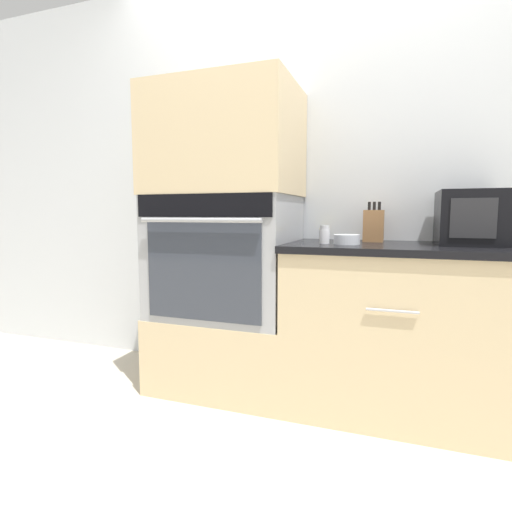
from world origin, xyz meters
TOP-DOWN VIEW (x-y plane):
  - ground_plane at (0.00, 0.00)m, footprint 12.00×12.00m
  - wall_back at (0.00, 0.63)m, footprint 8.00×0.05m
  - oven_cabinet_base at (-0.40, 0.30)m, footprint 0.80×0.60m
  - wall_oven at (-0.40, 0.30)m, footprint 0.77×0.64m
  - oven_cabinet_upper at (-0.40, 0.30)m, footprint 0.80×0.60m
  - counter_unit at (0.52, 0.30)m, footprint 1.06×0.63m
  - microwave at (0.86, 0.39)m, footprint 0.30×0.37m
  - knife_block at (0.41, 0.48)m, footprint 0.10×0.14m
  - bowl at (0.29, 0.22)m, footprint 0.13×0.13m
  - condiment_jar_near at (0.12, 0.54)m, footprint 0.06×0.06m
  - condiment_jar_mid at (0.18, 0.22)m, footprint 0.05×0.05m

SIDE VIEW (x-z plane):
  - ground_plane at x=0.00m, z-range 0.00..0.00m
  - oven_cabinet_base at x=-0.40m, z-range 0.00..0.43m
  - counter_unit at x=0.52m, z-range 0.00..0.86m
  - wall_oven at x=-0.40m, z-range 0.43..1.11m
  - bowl at x=0.29m, z-range 0.86..0.91m
  - condiment_jar_near at x=0.12m, z-range 0.86..0.93m
  - condiment_jar_mid at x=0.18m, z-range 0.86..0.95m
  - knife_block at x=0.41m, z-range 0.84..1.06m
  - microwave at x=0.86m, z-range 0.86..1.12m
  - wall_back at x=0.00m, z-range 0.00..2.50m
  - oven_cabinet_upper at x=-0.40m, z-range 1.11..1.71m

